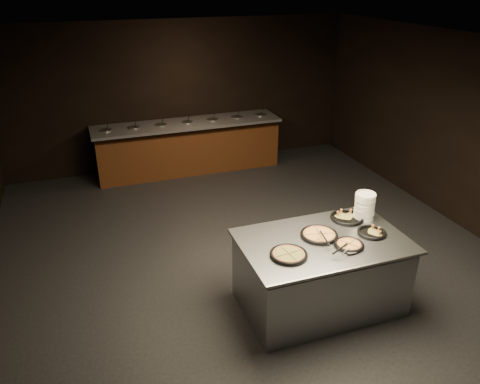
{
  "coord_description": "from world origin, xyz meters",
  "views": [
    {
      "loc": [
        -2.02,
        -5.14,
        3.68
      ],
      "look_at": [
        -0.07,
        0.3,
        0.95
      ],
      "focal_mm": 35.0,
      "sensor_mm": 36.0,
      "label": 1
    }
  ],
  "objects_px": {
    "plate_stack": "(365,206)",
    "pan_veggie_whole": "(289,254)",
    "pan_cheese_whole": "(319,235)",
    "serving_counter": "(320,274)"
  },
  "relations": [
    {
      "from": "plate_stack",
      "to": "pan_veggie_whole",
      "type": "relative_size",
      "value": 0.79
    },
    {
      "from": "pan_veggie_whole",
      "to": "pan_cheese_whole",
      "type": "height_order",
      "value": "same"
    },
    {
      "from": "serving_counter",
      "to": "pan_cheese_whole",
      "type": "height_order",
      "value": "pan_cheese_whole"
    },
    {
      "from": "pan_veggie_whole",
      "to": "pan_cheese_whole",
      "type": "relative_size",
      "value": 0.95
    },
    {
      "from": "serving_counter",
      "to": "pan_cheese_whole",
      "type": "bearing_deg",
      "value": 93.45
    },
    {
      "from": "plate_stack",
      "to": "serving_counter",
      "type": "bearing_deg",
      "value": -157.39
    },
    {
      "from": "pan_cheese_whole",
      "to": "plate_stack",
      "type": "bearing_deg",
      "value": 16.35
    },
    {
      "from": "pan_veggie_whole",
      "to": "serving_counter",
      "type": "bearing_deg",
      "value": 18.53
    },
    {
      "from": "pan_cheese_whole",
      "to": "serving_counter",
      "type": "bearing_deg",
      "value": -86.91
    },
    {
      "from": "serving_counter",
      "to": "pan_veggie_whole",
      "type": "xyz_separation_m",
      "value": [
        -0.52,
        -0.17,
        0.5
      ]
    }
  ]
}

